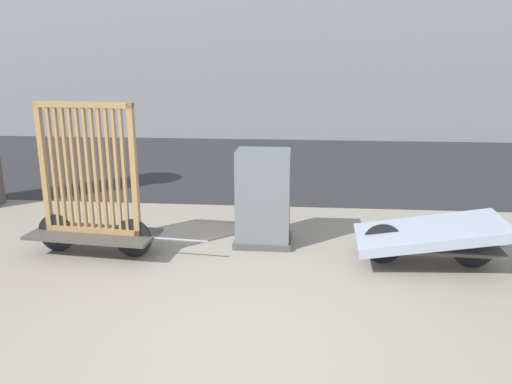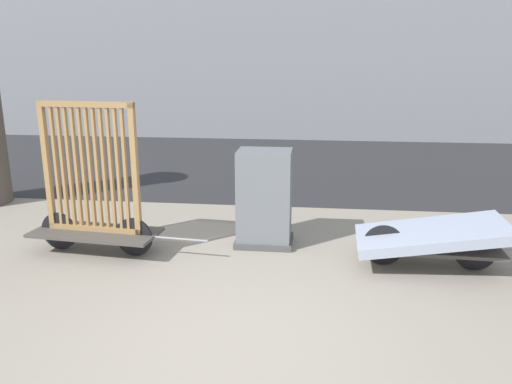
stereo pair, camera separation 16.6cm
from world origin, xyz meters
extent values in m
plane|color=gray|center=(0.00, 0.00, 0.00)|extent=(60.00, 60.00, 0.00)
cube|color=#2D2D30|center=(0.00, 8.07, 0.00)|extent=(56.00, 7.50, 0.01)
cube|color=#4C4742|center=(-2.08, 1.95, 0.27)|extent=(1.68, 0.82, 0.04)
cylinder|color=black|center=(-1.56, 1.90, 0.25)|extent=(0.50, 0.08, 0.50)
cylinder|color=black|center=(-2.61, 2.00, 0.25)|extent=(0.50, 0.08, 0.50)
cylinder|color=gray|center=(-0.93, 1.84, 0.27)|extent=(0.70, 0.10, 0.03)
cube|color=#A87F4C|center=(-2.08, 1.95, 0.32)|extent=(1.28, 0.20, 0.07)
cube|color=#A87F4C|center=(-2.08, 1.95, 1.90)|extent=(1.28, 0.20, 0.07)
cube|color=#A87F4C|center=(-2.68, 2.01, 1.11)|extent=(0.08, 0.08, 1.65)
cube|color=#A87F4C|center=(-1.48, 1.89, 1.11)|extent=(0.08, 0.08, 1.65)
cube|color=#A87F4C|center=(-2.56, 2.00, 1.11)|extent=(0.04, 0.05, 1.58)
cube|color=#A87F4C|center=(-2.46, 1.99, 1.11)|extent=(0.04, 0.05, 1.58)
cube|color=#A87F4C|center=(-2.37, 1.98, 1.11)|extent=(0.04, 0.05, 1.58)
cube|color=#A87F4C|center=(-2.27, 1.97, 1.11)|extent=(0.04, 0.05, 1.58)
cube|color=#A87F4C|center=(-2.18, 1.96, 1.11)|extent=(0.04, 0.05, 1.58)
cube|color=#A87F4C|center=(-2.08, 1.95, 1.11)|extent=(0.04, 0.05, 1.58)
cube|color=#A87F4C|center=(-1.99, 1.94, 1.11)|extent=(0.04, 0.05, 1.58)
cube|color=#A87F4C|center=(-1.89, 1.93, 1.11)|extent=(0.04, 0.05, 1.58)
cube|color=#A87F4C|center=(-1.80, 1.92, 1.11)|extent=(0.04, 0.05, 1.58)
cube|color=#A87F4C|center=(-1.70, 1.91, 1.11)|extent=(0.04, 0.05, 1.58)
cube|color=#A87F4C|center=(-1.61, 1.90, 1.11)|extent=(0.04, 0.05, 1.58)
cube|color=#4C4742|center=(2.08, 1.95, 0.27)|extent=(1.65, 0.73, 0.04)
cylinder|color=black|center=(2.61, 1.93, 0.25)|extent=(0.50, 0.06, 0.50)
cylinder|color=black|center=(1.55, 1.97, 0.25)|extent=(0.50, 0.06, 0.50)
cube|color=#9EA8BC|center=(2.08, 1.95, 0.42)|extent=(1.76, 1.03, 0.40)
cube|color=#4C4C4C|center=(0.05, 2.51, 0.04)|extent=(0.76, 0.60, 0.08)
cube|color=slate|center=(0.05, 2.51, 0.64)|extent=(0.70, 0.54, 1.29)
camera|label=1|loc=(0.52, -3.86, 2.41)|focal=35.00mm
camera|label=2|loc=(0.69, -3.85, 2.41)|focal=35.00mm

